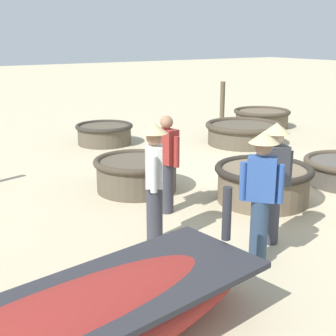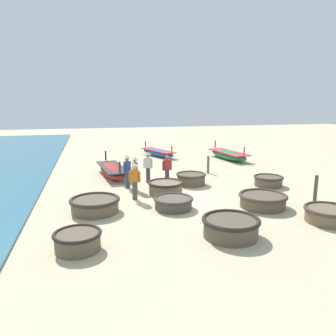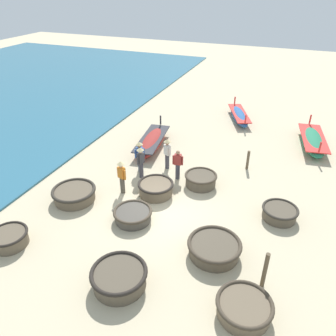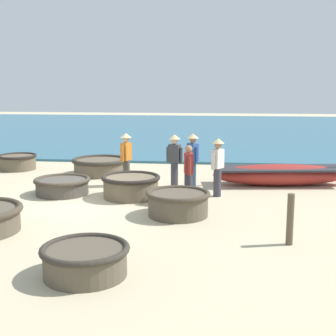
{
  "view_description": "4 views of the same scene",
  "coord_description": "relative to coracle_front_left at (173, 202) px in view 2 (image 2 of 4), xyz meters",
  "views": [
    {
      "loc": [
        -5.98,
        6.65,
        2.74
      ],
      "look_at": [
        -0.52,
        3.06,
        0.89
      ],
      "focal_mm": 50.0,
      "sensor_mm": 36.0,
      "label": 1
    },
    {
      "loc": [
        -3.84,
        -13.31,
        4.34
      ],
      "look_at": [
        -0.2,
        2.01,
        1.08
      ],
      "focal_mm": 35.0,
      "sensor_mm": 36.0,
      "label": 2
    },
    {
      "loc": [
        4.62,
        -10.36,
        8.85
      ],
      "look_at": [
        -0.33,
        2.14,
        0.9
      ],
      "focal_mm": 35.0,
      "sensor_mm": 36.0,
      "label": 3
    },
    {
      "loc": [
        12.17,
        3.65,
        3.16
      ],
      "look_at": [
        -0.69,
        2.16,
        0.84
      ],
      "focal_mm": 50.0,
      "sensor_mm": 36.0,
      "label": 4
    }
  ],
  "objects": [
    {
      "name": "coracle_upturned",
      "position": [
        1.87,
        3.56,
        0.06
      ],
      "size": [
        1.57,
        1.57,
        0.6
      ],
      "color": "brown",
      "rests_on": "ground"
    },
    {
      "name": "long_boat_ochre_hull",
      "position": [
        6.84,
        10.13,
        0.08
      ],
      "size": [
        1.86,
        4.51,
        1.2
      ],
      "color": "#237551",
      "rests_on": "ground"
    },
    {
      "name": "mooring_post_inland",
      "position": [
        5.49,
        -1.46,
        0.45
      ],
      "size": [
        0.14,
        0.14,
        1.44
      ],
      "primitive_type": "cylinder",
      "color": "brown",
      "rests_on": "ground"
    },
    {
      "name": "coracle_weathered",
      "position": [
        3.64,
        -0.66,
        0.05
      ],
      "size": [
        1.99,
        1.99,
        0.56
      ],
      "color": "brown",
      "rests_on": "ground"
    },
    {
      "name": "coracle_center",
      "position": [
        -3.12,
        0.31,
        0.05
      ],
      "size": [
        1.98,
        1.98,
        0.58
      ],
      "color": "brown",
      "rests_on": "ground"
    },
    {
      "name": "coracle_front_left",
      "position": [
        0.0,
        0.0,
        0.0
      ],
      "size": [
        1.63,
        1.63,
        0.48
      ],
      "color": "#4C473F",
      "rests_on": "ground"
    },
    {
      "name": "coracle_far_right",
      "position": [
        1.11,
        -3.15,
        0.09
      ],
      "size": [
        1.89,
        1.89,
        0.64
      ],
      "color": "brown",
      "rests_on": "ground"
    },
    {
      "name": "fisherman_hauling",
      "position": [
        -0.25,
        4.49,
        0.69
      ],
      "size": [
        0.46,
        0.37,
        1.67
      ],
      "color": "#383842",
      "rests_on": "ground"
    },
    {
      "name": "coracle_nearest",
      "position": [
        5.11,
        -2.75,
        0.03
      ],
      "size": [
        1.73,
        1.73,
        0.55
      ],
      "color": "brown",
      "rests_on": "ground"
    },
    {
      "name": "fisherman_by_coracle",
      "position": [
        -1.44,
        3.7,
        0.69
      ],
      "size": [
        0.42,
        0.39,
        1.67
      ],
      "color": "#2D425B",
      "rests_on": "ground"
    },
    {
      "name": "fisherman_standing_right",
      "position": [
        -1.35,
        1.63,
        0.69
      ],
      "size": [
        0.5,
        0.36,
        1.67
      ],
      "color": "#4C473D",
      "rests_on": "ground"
    },
    {
      "name": "fisherman_standing_left",
      "position": [
        0.61,
        3.72,
        0.57
      ],
      "size": [
        0.52,
        0.28,
        1.57
      ],
      "color": "#383842",
      "rests_on": "ground"
    },
    {
      "name": "long_boat_green_hull",
      "position": [
        -2.01,
        6.47,
        0.09
      ],
      "size": [
        1.74,
        4.43,
        1.21
      ],
      "color": "maroon",
      "rests_on": "ground"
    },
    {
      "name": "ground_plane",
      "position": [
        0.68,
        0.94,
        -0.26
      ],
      "size": [
        80.0,
        80.0,
        0.0
      ],
      "primitive_type": "plane",
      "color": "#C6B793"
    },
    {
      "name": "fisherman_crouching",
      "position": [
        -1.13,
        3.17,
        0.69
      ],
      "size": [
        0.36,
        0.51,
        1.67
      ],
      "color": "#383842",
      "rests_on": "ground"
    },
    {
      "name": "coracle_tilted",
      "position": [
        5.66,
        2.37,
        0.02
      ],
      "size": [
        1.5,
        1.5,
        0.52
      ],
      "color": "brown",
      "rests_on": "ground"
    },
    {
      "name": "long_boat_red_hull",
      "position": [
        1.96,
        12.63,
        0.05
      ],
      "size": [
        2.36,
        4.04,
        1.05
      ],
      "color": "#285693",
      "rests_on": "ground"
    },
    {
      "name": "coracle_front_right",
      "position": [
        0.15,
        2.06,
        0.08
      ],
      "size": [
        1.67,
        1.67,
        0.63
      ],
      "color": "brown",
      "rests_on": "ground"
    },
    {
      "name": "mooring_post_mid_beach",
      "position": [
        3.7,
        5.97,
        0.26
      ],
      "size": [
        0.14,
        0.14,
        1.04
      ],
      "primitive_type": "cylinder",
      "color": "brown",
      "rests_on": "ground"
    },
    {
      "name": "coracle_beside_post",
      "position": [
        -3.67,
        -3.01,
        0.04
      ],
      "size": [
        1.43,
        1.43,
        0.57
      ],
      "color": "brown",
      "rests_on": "ground"
    }
  ]
}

